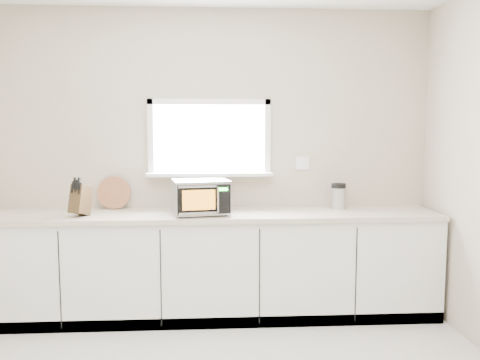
{
  "coord_description": "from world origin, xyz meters",
  "views": [
    {
      "loc": [
        -0.01,
        -2.61,
        1.67
      ],
      "look_at": [
        0.25,
        1.55,
        1.22
      ],
      "focal_mm": 38.0,
      "sensor_mm": 36.0,
      "label": 1
    }
  ],
  "objects": [
    {
      "name": "microwave",
      "position": [
        -0.08,
        1.62,
        1.07
      ],
      "size": [
        0.51,
        0.43,
        0.29
      ],
      "rotation": [
        0.0,
        0.0,
        0.18
      ],
      "color": "black",
      "rests_on": "countertop"
    },
    {
      "name": "cabinets",
      "position": [
        0.0,
        1.7,
        0.44
      ],
      "size": [
        3.92,
        0.6,
        0.88
      ],
      "primitive_type": "cube",
      "color": "silver",
      "rests_on": "ground"
    },
    {
      "name": "countertop",
      "position": [
        0.0,
        1.69,
        0.9
      ],
      "size": [
        3.92,
        0.64,
        0.04
      ],
      "primitive_type": "cube",
      "color": "beige",
      "rests_on": "cabinets"
    },
    {
      "name": "knife_block",
      "position": [
        -1.07,
        1.6,
        1.06
      ],
      "size": [
        0.18,
        0.25,
        0.33
      ],
      "rotation": [
        0.0,
        0.0,
        -0.34
      ],
      "color": "#402D17",
      "rests_on": "countertop"
    },
    {
      "name": "coffee_grinder",
      "position": [
        1.15,
        1.83,
        1.04
      ],
      "size": [
        0.16,
        0.16,
        0.23
      ],
      "rotation": [
        0.0,
        0.0,
        0.19
      ],
      "color": "#ABAEB2",
      "rests_on": "countertop"
    },
    {
      "name": "back_wall",
      "position": [
        0.0,
        2.0,
        1.36
      ],
      "size": [
        4.0,
        0.17,
        2.7
      ],
      "color": "#BDAE96",
      "rests_on": "ground"
    },
    {
      "name": "cutting_board",
      "position": [
        -0.86,
        1.94,
        1.07
      ],
      "size": [
        0.29,
        0.07,
        0.29
      ],
      "primitive_type": "cylinder",
      "rotation": [
        1.4,
        0.0,
        0.0
      ],
      "color": "#995A3B",
      "rests_on": "countertop"
    }
  ]
}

